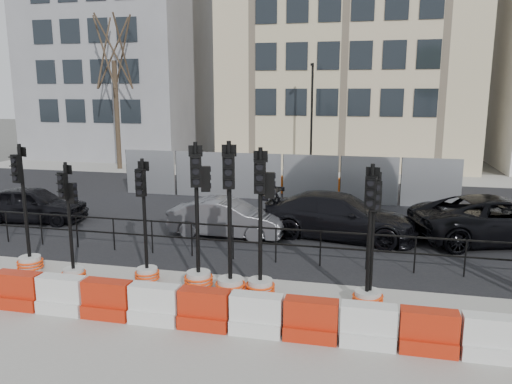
% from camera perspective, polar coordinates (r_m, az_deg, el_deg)
% --- Properties ---
extents(ground, '(120.00, 120.00, 0.00)m').
position_cam_1_polar(ground, '(12.88, -4.07, -9.49)').
color(ground, '#51514C').
rests_on(ground, ground).
extents(sidewalk_near, '(40.00, 6.00, 0.02)m').
position_cam_1_polar(sidewalk_near, '(10.29, -9.09, -15.21)').
color(sidewalk_near, gray).
rests_on(sidewalk_near, ground).
extents(road, '(40.00, 14.00, 0.03)m').
position_cam_1_polar(road, '(19.38, 1.95, -2.20)').
color(road, black).
rests_on(road, ground).
extents(sidewalk_far, '(40.00, 4.00, 0.02)m').
position_cam_1_polar(sidewalk_far, '(28.10, 5.45, 2.06)').
color(sidewalk_far, gray).
rests_on(sidewalk_far, ground).
extents(building_grey, '(11.00, 9.06, 14.00)m').
position_cam_1_polar(building_grey, '(37.87, -15.27, 14.76)').
color(building_grey, gray).
rests_on(building_grey, ground).
extents(building_cream, '(15.00, 10.06, 18.00)m').
position_cam_1_polar(building_cream, '(33.80, 10.72, 18.81)').
color(building_cream, '#C7B092').
rests_on(building_cream, ground).
extents(kerb_railing, '(18.00, 0.04, 1.00)m').
position_cam_1_polar(kerb_railing, '(13.75, -2.65, -5.08)').
color(kerb_railing, black).
rests_on(kerb_railing, ground).
extents(heras_fencing, '(14.33, 1.72, 2.00)m').
position_cam_1_polar(heras_fencing, '(21.93, 4.84, 1.09)').
color(heras_fencing, '#96999F').
rests_on(heras_fencing, ground).
extents(lamp_post_far, '(0.12, 0.56, 6.00)m').
position_cam_1_polar(lamp_post_far, '(26.68, 6.37, 8.48)').
color(lamp_post_far, black).
rests_on(lamp_post_far, ground).
extents(tree_bare_far, '(2.00, 2.00, 9.00)m').
position_cam_1_polar(tree_bare_far, '(30.73, -15.96, 14.92)').
color(tree_bare_far, '#473828').
rests_on(tree_bare_far, ground).
extents(barrier_row, '(16.75, 0.50, 0.80)m').
position_cam_1_polar(barrier_row, '(10.31, -8.73, -12.97)').
color(barrier_row, '#AD190D').
rests_on(barrier_row, ground).
extents(traffic_signal_a, '(0.65, 0.65, 3.32)m').
position_cam_1_polar(traffic_signal_a, '(14.18, -24.60, -5.64)').
color(traffic_signal_a, '#BBBAB6').
rests_on(traffic_signal_a, ground).
extents(traffic_signal_b, '(0.59, 0.59, 2.98)m').
position_cam_1_polar(traffic_signal_b, '(12.96, -20.28, -6.76)').
color(traffic_signal_b, '#BBBAB6').
rests_on(traffic_signal_b, ground).
extents(traffic_signal_c, '(0.60, 0.60, 3.06)m').
position_cam_1_polar(traffic_signal_c, '(12.49, -12.44, -7.35)').
color(traffic_signal_c, '#BBBAB6').
rests_on(traffic_signal_c, ground).
extents(traffic_signal_d, '(0.69, 0.69, 3.49)m').
position_cam_1_polar(traffic_signal_d, '(11.82, -6.59, -7.22)').
color(traffic_signal_d, '#BBBAB6').
rests_on(traffic_signal_d, ground).
extents(traffic_signal_e, '(0.70, 0.70, 3.56)m').
position_cam_1_polar(traffic_signal_e, '(11.38, -2.98, -8.43)').
color(traffic_signal_e, '#BBBAB6').
rests_on(traffic_signal_e, ground).
extents(traffic_signal_f, '(0.67, 0.67, 3.42)m').
position_cam_1_polar(traffic_signal_f, '(11.31, 0.54, -8.11)').
color(traffic_signal_f, '#BBBAB6').
rests_on(traffic_signal_f, ground).
extents(traffic_signal_g, '(0.60, 0.60, 3.03)m').
position_cam_1_polar(traffic_signal_g, '(11.16, 12.96, -9.72)').
color(traffic_signal_g, '#BBBAB6').
rests_on(traffic_signal_g, ground).
extents(traffic_signal_h, '(0.62, 0.62, 3.15)m').
position_cam_1_polar(traffic_signal_h, '(11.09, 12.61, -9.73)').
color(traffic_signal_h, '#BBBAB6').
rests_on(traffic_signal_h, ground).
extents(car_a, '(2.48, 4.19, 1.30)m').
position_cam_1_polar(car_a, '(19.42, -24.22, -1.28)').
color(car_a, black).
rests_on(car_a, ground).
extents(car_b, '(1.42, 3.75, 1.22)m').
position_cam_1_polar(car_b, '(16.00, -3.34, -2.98)').
color(car_b, '#4C4D51').
rests_on(car_b, ground).
extents(car_c, '(3.38, 5.46, 1.42)m').
position_cam_1_polar(car_c, '(16.03, 9.56, -2.73)').
color(car_c, black).
rests_on(car_c, ground).
extents(car_d, '(5.28, 6.54, 1.45)m').
position_cam_1_polar(car_d, '(17.05, 26.02, -2.86)').
color(car_d, black).
rests_on(car_d, ground).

